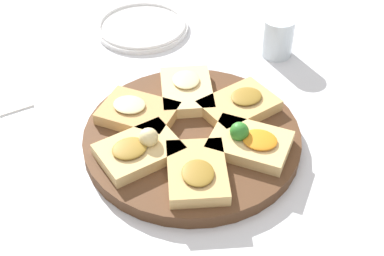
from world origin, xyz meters
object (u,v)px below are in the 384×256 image
object	(u,v)px
water_glass	(278,37)
napkin_stack	(4,97)
serving_board	(192,138)
plate_left	(142,26)

from	to	relation	value
water_glass	napkin_stack	xyz separation A→B (m)	(0.06, -0.56, -0.04)
serving_board	napkin_stack	size ratio (longest dim) A/B	3.71
serving_board	napkin_stack	bearing A→B (deg)	-118.58
plate_left	napkin_stack	distance (m)	0.35
water_glass	napkin_stack	bearing A→B (deg)	-83.69
plate_left	water_glass	distance (m)	0.31
napkin_stack	serving_board	bearing A→B (deg)	61.42
water_glass	napkin_stack	world-z (taller)	water_glass
serving_board	water_glass	bearing A→B (deg)	137.68
napkin_stack	water_glass	bearing A→B (deg)	96.31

